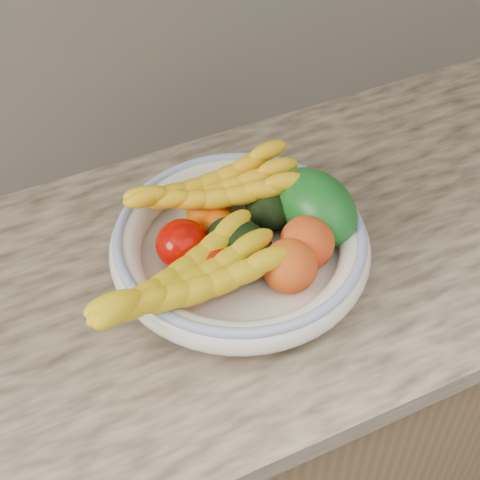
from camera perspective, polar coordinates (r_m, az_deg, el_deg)
name	(u,v)px	position (r m, az deg, el deg)	size (l,w,h in m)	color
kitchen_counter	(235,404)	(1.50, -0.43, -12.63)	(2.44, 0.66, 1.40)	brown
fruit_bowl	(240,245)	(1.10, 0.00, -0.41)	(0.39, 0.39, 0.08)	silver
clementine_back_left	(203,213)	(1.14, -2.88, 2.07)	(0.05, 0.05, 0.05)	orange
clementine_back_right	(229,192)	(1.17, -0.89, 3.76)	(0.05, 0.05, 0.05)	orange
clementine_back_mid	(219,222)	(1.12, -1.67, 1.38)	(0.05, 0.05, 0.05)	#FF5E05
clementine_extra	(217,204)	(1.15, -1.82, 2.83)	(0.05, 0.05, 0.05)	#F26005
tomato_left	(182,244)	(1.08, -4.49, -0.32)	(0.08, 0.08, 0.07)	#AD0500
tomato_near_left	(211,269)	(1.05, -2.27, -2.25)	(0.08, 0.08, 0.07)	#C71400
avocado_center	(240,246)	(1.07, 0.01, -0.43)	(0.08, 0.11, 0.08)	black
avocado_right	(268,205)	(1.14, 2.16, 2.71)	(0.07, 0.10, 0.07)	black
green_mango	(315,207)	(1.12, 5.86, 2.56)	(0.10, 0.15, 0.11)	#105718
peach_front	(290,266)	(1.05, 3.88, -2.02)	(0.08, 0.08, 0.08)	orange
peach_right	(307,243)	(1.08, 5.22, -0.22)	(0.08, 0.08, 0.08)	orange
banana_bunch_back	(213,193)	(1.12, -2.09, 3.68)	(0.29, 0.11, 0.08)	yellow
banana_bunch_front	(187,285)	(1.00, -4.14, -3.47)	(0.31, 0.12, 0.09)	yellow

